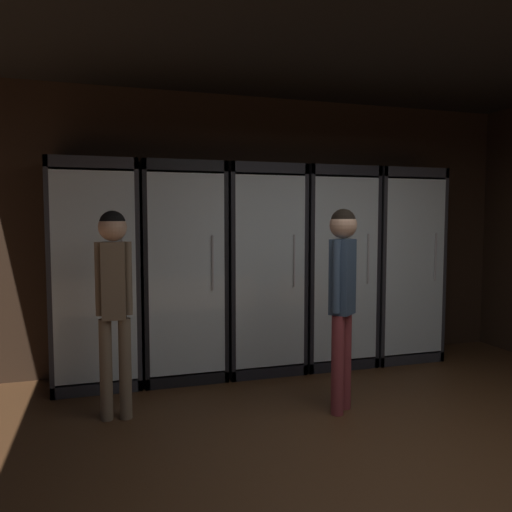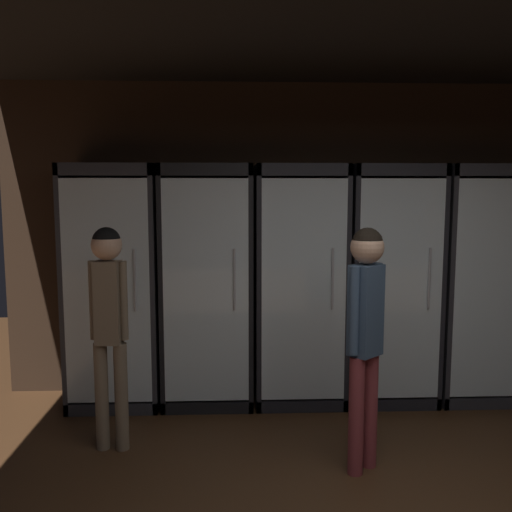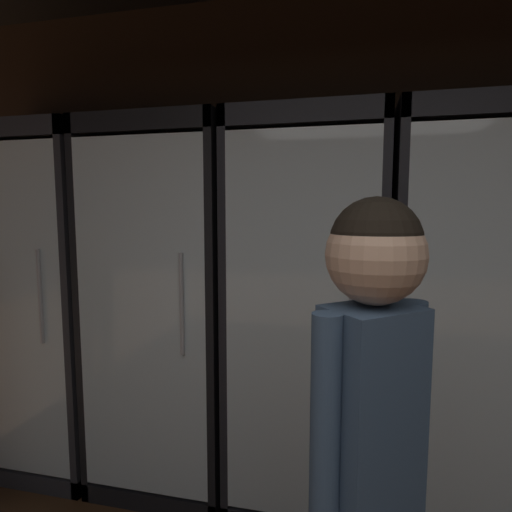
# 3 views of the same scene
# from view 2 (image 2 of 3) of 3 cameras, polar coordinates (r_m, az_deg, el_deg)

# --- Properties ---
(wall_back) EXTENTS (6.00, 0.06, 2.80)m
(wall_back) POSITION_cam_2_polar(r_m,az_deg,el_deg) (5.03, 8.38, 1.75)
(wall_back) COLOR black
(wall_back) RESTS_ON ground
(cooler_far_left) EXTENTS (0.77, 0.60, 2.06)m
(cooler_far_left) POSITION_cam_2_polar(r_m,az_deg,el_deg) (4.82, -14.59, -3.35)
(cooler_far_left) COLOR #2B2B30
(cooler_far_left) RESTS_ON ground
(cooler_left) EXTENTS (0.77, 0.60, 2.06)m
(cooler_left) POSITION_cam_2_polar(r_m,az_deg,el_deg) (4.71, -5.10, -3.34)
(cooler_left) COLOR black
(cooler_left) RESTS_ON ground
(cooler_center) EXTENTS (0.77, 0.60, 2.06)m
(cooler_center) POSITION_cam_2_polar(r_m,az_deg,el_deg) (4.74, 4.55, -3.28)
(cooler_center) COLOR black
(cooler_center) RESTS_ON ground
(cooler_right) EXTENTS (0.77, 0.60, 2.06)m
(cooler_right) POSITION_cam_2_polar(r_m,az_deg,el_deg) (4.90, 13.83, -3.13)
(cooler_right) COLOR black
(cooler_right) RESTS_ON ground
(cooler_far_right) EXTENTS (0.77, 0.60, 2.06)m
(cooler_far_right) POSITION_cam_2_polar(r_m,az_deg,el_deg) (5.18, 22.32, -2.85)
(cooler_far_right) COLOR #2B2B30
(cooler_far_right) RESTS_ON ground
(shopper_near) EXTENTS (0.27, 0.21, 1.60)m
(shopper_near) POSITION_cam_2_polar(r_m,az_deg,el_deg) (3.92, -15.29, -5.51)
(shopper_near) COLOR #72604C
(shopper_near) RESTS_ON ground
(shopper_far) EXTENTS (0.25, 0.24, 1.61)m
(shopper_far) POSITION_cam_2_polar(r_m,az_deg,el_deg) (3.57, 11.48, -6.64)
(shopper_far) COLOR brown
(shopper_far) RESTS_ON ground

